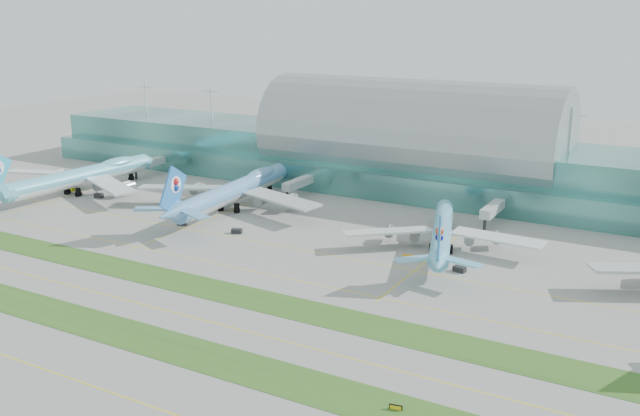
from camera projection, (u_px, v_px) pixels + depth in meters
The scene contains 18 objects.
ground at pixel (213, 293), 179.08m from camera, with size 700.00×700.00×0.00m, color gray.
terminal at pixel (411, 152), 283.39m from camera, with size 340.00×69.10×36.00m.
grass_strip_near at pixel (134, 336), 155.56m from camera, with size 420.00×12.00×0.08m, color #2D591E.
grass_strip_far at pixel (218, 290), 180.75m from camera, with size 420.00×12.00×0.08m, color #2D591E.
taxiline_a at pixel (61, 375), 138.78m from camera, with size 420.00×0.35×0.01m, color yellow.
taxiline_b at pixel (176, 313), 167.32m from camera, with size 420.00×0.35×0.01m, color yellow.
taxiline_c at pixel (253, 271), 194.19m from camera, with size 420.00×0.35×0.01m, color yellow.
taxiline_d at pixel (295, 249), 212.65m from camera, with size 420.00×0.35×0.01m, color yellow.
airliner_a at pixel (81, 175), 276.64m from camera, with size 71.72×81.55×22.44m.
airliner_b at pixel (235, 189), 254.41m from camera, with size 72.93×83.09×22.86m.
airliner_c at pixel (442, 230), 211.13m from camera, with size 56.35×65.42×18.50m.
gse_a at pixel (71, 189), 281.06m from camera, with size 3.23×1.69×1.25m, color #CECB0C.
gse_b at pixel (99, 196), 270.38m from camera, with size 3.40×1.79×1.79m, color black.
gse_c at pixel (182, 223), 235.99m from camera, with size 3.02×1.62×1.26m, color black.
gse_d at pixel (237, 231), 227.27m from camera, with size 3.38×1.82×1.50m, color black.
gse_e at pixel (409, 257), 202.97m from camera, with size 3.41×1.71×1.41m, color orange.
gse_f at pixel (459, 269), 193.71m from camera, with size 3.39×1.93×1.47m, color black.
taxiway_sign_east at pixel (396, 407), 126.47m from camera, with size 2.44×0.71×1.03m.
Camera 1 is at (105.53, -132.07, 68.41)m, focal length 40.00 mm.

